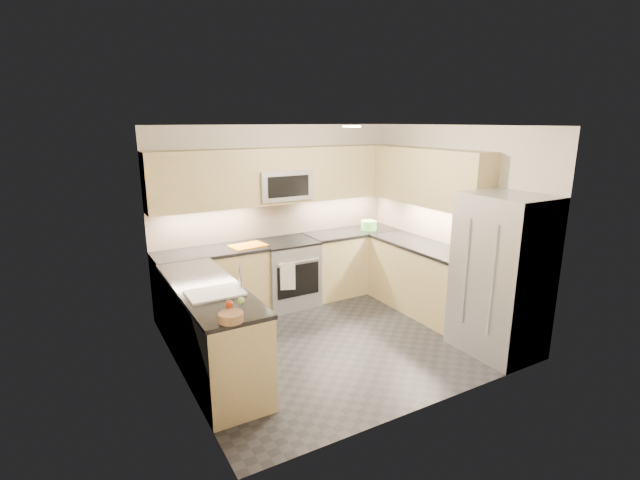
{
  "coord_description": "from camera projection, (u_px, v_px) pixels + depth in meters",
  "views": [
    {
      "loc": [
        -2.68,
        -4.37,
        2.55
      ],
      "look_at": [
        0.0,
        0.35,
        1.15
      ],
      "focal_mm": 26.0,
      "sensor_mm": 36.0,
      "label": 1
    }
  ],
  "objects": [
    {
      "name": "floor",
      "position": [
        334.0,
        338.0,
        5.6
      ],
      "size": [
        3.6,
        3.2,
        0.0
      ],
      "primitive_type": "cube",
      "color": "black",
      "rests_on": "ground"
    },
    {
      "name": "ceiling",
      "position": [
        336.0,
        126.0,
        4.97
      ],
      "size": [
        3.6,
        3.2,
        0.02
      ],
      "primitive_type": "cube",
      "color": "beige",
      "rests_on": "wall_back"
    },
    {
      "name": "wall_back",
      "position": [
        277.0,
        214.0,
        6.63
      ],
      "size": [
        3.6,
        0.02,
        2.5
      ],
      "primitive_type": "cube",
      "color": "beige",
      "rests_on": "floor"
    },
    {
      "name": "wall_front",
      "position": [
        433.0,
        278.0,
        3.94
      ],
      "size": [
        3.6,
        0.02,
        2.5
      ],
      "primitive_type": "cube",
      "color": "beige",
      "rests_on": "floor"
    },
    {
      "name": "wall_left",
      "position": [
        175.0,
        261.0,
        4.42
      ],
      "size": [
        0.02,
        3.2,
        2.5
      ],
      "primitive_type": "cube",
      "color": "beige",
      "rests_on": "floor"
    },
    {
      "name": "wall_right",
      "position": [
        451.0,
        222.0,
        6.15
      ],
      "size": [
        0.02,
        3.2,
        2.5
      ],
      "primitive_type": "cube",
      "color": "beige",
      "rests_on": "floor"
    },
    {
      "name": "base_cab_back_left",
      "position": [
        212.0,
        286.0,
        6.06
      ],
      "size": [
        1.42,
        0.6,
        0.9
      ],
      "primitive_type": "cube",
      "color": "tan",
      "rests_on": "floor"
    },
    {
      "name": "base_cab_back_right",
      "position": [
        351.0,
        262.0,
        7.1
      ],
      "size": [
        1.42,
        0.6,
        0.9
      ],
      "primitive_type": "cube",
      "color": "tan",
      "rests_on": "floor"
    },
    {
      "name": "base_cab_right",
      "position": [
        422.0,
        279.0,
        6.33
      ],
      "size": [
        0.6,
        1.7,
        0.9
      ],
      "primitive_type": "cube",
      "color": "tan",
      "rests_on": "floor"
    },
    {
      "name": "base_cab_peninsula",
      "position": [
        210.0,
        331.0,
        4.77
      ],
      "size": [
        0.6,
        2.0,
        0.9
      ],
      "primitive_type": "cube",
      "color": "tan",
      "rests_on": "floor"
    },
    {
      "name": "countertop_back_left",
      "position": [
        210.0,
        252.0,
        5.94
      ],
      "size": [
        1.42,
        0.63,
        0.04
      ],
      "primitive_type": "cube",
      "color": "black",
      "rests_on": "base_cab_back_left"
    },
    {
      "name": "countertop_back_right",
      "position": [
        352.0,
        232.0,
        6.99
      ],
      "size": [
        1.42,
        0.63,
        0.04
      ],
      "primitive_type": "cube",
      "color": "black",
      "rests_on": "base_cab_back_right"
    },
    {
      "name": "countertop_right",
      "position": [
        424.0,
        246.0,
        6.21
      ],
      "size": [
        0.63,
        1.7,
        0.04
      ],
      "primitive_type": "cube",
      "color": "black",
      "rests_on": "base_cab_right"
    },
    {
      "name": "countertop_peninsula",
      "position": [
        208.0,
        288.0,
        4.65
      ],
      "size": [
        0.63,
        2.0,
        0.04
      ],
      "primitive_type": "cube",
      "color": "black",
      "rests_on": "base_cab_peninsula"
    },
    {
      "name": "upper_cab_back",
      "position": [
        281.0,
        175.0,
        6.34
      ],
      "size": [
        3.6,
        0.35,
        0.75
      ],
      "primitive_type": "cube",
      "color": "tan",
      "rests_on": "wall_back"
    },
    {
      "name": "upper_cab_right",
      "position": [
        429.0,
        177.0,
        6.15
      ],
      "size": [
        0.35,
        1.95,
        0.75
      ],
      "primitive_type": "cube",
      "color": "tan",
      "rests_on": "wall_right"
    },
    {
      "name": "backsplash_back",
      "position": [
        277.0,
        218.0,
        6.64
      ],
      "size": [
        3.6,
        0.01,
        0.51
      ],
      "primitive_type": "cube",
      "color": "tan",
      "rests_on": "wall_back"
    },
    {
      "name": "backsplash_right",
      "position": [
        427.0,
        220.0,
        6.54
      ],
      "size": [
        0.01,
        2.3,
        0.51
      ],
      "primitive_type": "cube",
      "color": "tan",
      "rests_on": "wall_right"
    },
    {
      "name": "gas_range",
      "position": [
        288.0,
        273.0,
        6.56
      ],
      "size": [
        0.76,
        0.65,
        0.91
      ],
      "primitive_type": "cube",
      "color": "#9C9FA4",
      "rests_on": "floor"
    },
    {
      "name": "range_cooktop",
      "position": [
        287.0,
        242.0,
        6.44
      ],
      "size": [
        0.76,
        0.65,
        0.03
      ],
      "primitive_type": "cube",
      "color": "black",
      "rests_on": "gas_range"
    },
    {
      "name": "oven_door_glass",
      "position": [
        298.0,
        280.0,
        6.28
      ],
      "size": [
        0.62,
        0.02,
        0.45
      ],
      "primitive_type": "cube",
      "color": "black",
      "rests_on": "gas_range"
    },
    {
      "name": "oven_handle",
      "position": [
        299.0,
        262.0,
        6.2
      ],
      "size": [
        0.6,
        0.02,
        0.02
      ],
      "primitive_type": "cylinder",
      "rotation": [
        0.0,
        1.57,
        0.0
      ],
      "color": "#B2B5BA",
      "rests_on": "gas_range"
    },
    {
      "name": "microwave",
      "position": [
        282.0,
        185.0,
        6.35
      ],
      "size": [
        0.76,
        0.4,
        0.4
      ],
      "primitive_type": "cube",
      "color": "#9A9DA1",
      "rests_on": "upper_cab_back"
    },
    {
      "name": "microwave_door",
      "position": [
        289.0,
        186.0,
        6.18
      ],
      "size": [
        0.6,
        0.01,
        0.28
      ],
      "primitive_type": "cube",
      "color": "black",
      "rests_on": "microwave"
    },
    {
      "name": "refrigerator",
      "position": [
        501.0,
        275.0,
        5.1
      ],
      "size": [
        0.7,
        0.9,
        1.8
      ],
      "primitive_type": "cube",
      "color": "#A3A5AB",
      "rests_on": "floor"
    },
    {
      "name": "fridge_handle_left",
      "position": [
        492.0,
        281.0,
        4.76
      ],
      "size": [
        0.02,
        0.02,
        1.2
      ],
      "primitive_type": "cylinder",
      "color": "#B2B5BA",
      "rests_on": "refrigerator"
    },
    {
      "name": "fridge_handle_right",
      "position": [
        465.0,
        272.0,
        5.06
      ],
      "size": [
        0.02,
        0.02,
        1.2
      ],
      "primitive_type": "cylinder",
      "color": "#B2B5BA",
      "rests_on": "refrigerator"
    },
    {
      "name": "sink_basin",
      "position": [
        215.0,
        300.0,
        4.45
      ],
      "size": [
        0.52,
        0.38,
        0.16
      ],
      "primitive_type": "cube",
      "color": "white",
      "rests_on": "base_cab_peninsula"
    },
    {
      "name": "faucet",
      "position": [
        240.0,
        276.0,
        4.52
      ],
      "size": [
        0.03,
        0.03,
        0.28
      ],
      "primitive_type": "cylinder",
      "color": "silver",
      "rests_on": "countertop_peninsula"
    },
    {
      "name": "utensil_bowl",
      "position": [
        369.0,
        225.0,
        7.04
      ],
      "size": [
        0.3,
        0.3,
        0.14
      ],
      "primitive_type": "cylinder",
      "rotation": [
        0.0,
        0.0,
        0.27
      ],
      "color": "#64C152",
      "rests_on": "countertop_back_right"
    },
    {
      "name": "cutting_board",
      "position": [
        248.0,
        246.0,
        6.13
      ],
      "size": [
        0.49,
        0.37,
        0.01
      ],
      "primitive_type": "cube",
      "rotation": [
        0.0,
        0.0,
        0.13
      ],
      "color": "orange",
      "rests_on": "countertop_back_left"
    },
    {
      "name": "fruit_basket",
      "position": [
        231.0,
        317.0,
        3.82
      ],
      "size": [
        0.26,
        0.26,
        0.08
      ],
      "primitive_type": "cylinder",
      "rotation": [
        0.0,
        0.0,
        0.31
      ],
      "color": "#9C6D48",
      "rests_on": "countertop_peninsula"
    },
    {
      "name": "fruit_apple",
      "position": [
        229.0,
        304.0,
        3.89
      ],
      "size": [
        0.07,
        0.07,
        0.07
      ],
      "primitive_type": "sphere",
      "color": "#A53112",
      "rests_on": "fruit_basket"
    },
    {
      "name": "fruit_pear",
      "position": [
        241.0,
        301.0,
        3.96
      ],
      "size": [
        0.06,
        0.06,
        0.06
      ],
      "primitive_type": "sphere",
      "color": "#76B94F",
      "rests_on": "fruit_basket"
    },
    {
      "name": "dish_towel_check",
      "position": [
        288.0,
        276.0,
        6.14
      ],
      "size": [
        0.19,
        0.09,
        0.38
      ],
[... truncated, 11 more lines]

